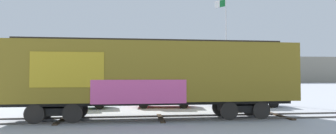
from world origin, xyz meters
The scene contains 8 objects.
ground_plane centered at (0.00, 0.00, 0.00)m, with size 260.00×260.00×0.00m, color #B2B5BC.
track centered at (-0.11, 0.00, 0.04)m, with size 60.02×3.84×0.08m.
freight_car centered at (-0.10, 0.00, 2.35)m, with size 14.61×3.32×4.12m.
flagpole centered at (6.78, 10.13, 5.74)m, with size 0.93×0.96×9.57m.
hillside centered at (-0.06, 78.76, 4.09)m, with size 117.83×30.30×12.71m.
parked_car_green centered at (-5.14, 4.73, 0.85)m, with size 4.62×2.34×1.70m.
parked_car_red centered at (0.76, 5.11, 0.82)m, with size 4.10×2.15×1.62m.
parked_car_black centered at (6.75, 4.93, 0.84)m, with size 4.80×1.97×1.65m.
Camera 1 is at (-0.44, -13.63, 2.24)m, focal length 28.23 mm.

